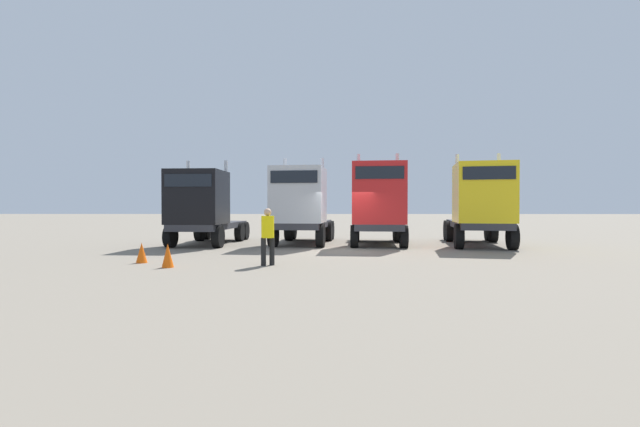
% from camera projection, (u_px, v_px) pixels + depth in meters
% --- Properties ---
extents(ground, '(200.00, 200.00, 0.00)m').
position_uv_depth(ground, '(345.00, 250.00, 18.15)').
color(ground, gray).
extents(semi_truck_black, '(2.85, 6.29, 4.13)m').
position_uv_depth(semi_truck_black, '(203.00, 207.00, 20.45)').
color(semi_truck_black, '#333338').
rests_on(semi_truck_black, ground).
extents(semi_truck_silver, '(3.16, 6.37, 4.30)m').
position_uv_depth(semi_truck_silver, '(301.00, 205.00, 20.75)').
color(semi_truck_silver, '#333338').
rests_on(semi_truck_silver, ground).
extents(semi_truck_red, '(3.02, 5.86, 4.46)m').
position_uv_depth(semi_truck_red, '(378.00, 203.00, 20.23)').
color(semi_truck_red, '#333338').
rests_on(semi_truck_red, ground).
extents(semi_truck_yellow, '(3.63, 6.79, 4.39)m').
position_uv_depth(semi_truck_yellow, '(481.00, 204.00, 19.72)').
color(semi_truck_yellow, '#333338').
rests_on(semi_truck_yellow, ground).
extents(visitor_in_hivis, '(0.54, 0.54, 1.80)m').
position_uv_depth(visitor_in_hivis, '(268.00, 232.00, 13.42)').
color(visitor_in_hivis, black).
rests_on(visitor_in_hivis, ground).
extents(traffic_cone_near, '(0.36, 0.36, 0.73)m').
position_uv_depth(traffic_cone_near, '(168.00, 255.00, 12.98)').
color(traffic_cone_near, '#F2590C').
rests_on(traffic_cone_near, ground).
extents(traffic_cone_mid, '(0.36, 0.36, 0.67)m').
position_uv_depth(traffic_cone_mid, '(142.00, 253.00, 14.06)').
color(traffic_cone_mid, '#F2590C').
rests_on(traffic_cone_mid, ground).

